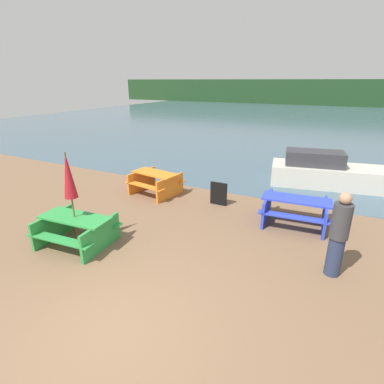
{
  "coord_description": "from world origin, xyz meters",
  "views": [
    {
      "loc": [
        2.81,
        -2.72,
        3.82
      ],
      "look_at": [
        -0.8,
        4.35,
        0.85
      ],
      "focal_mm": 28.0,
      "sensor_mm": 36.0,
      "label": 1
    }
  ],
  "objects_px": {
    "signboard": "(219,194)",
    "picnic_table_blue": "(295,209)",
    "picnic_table_orange": "(155,181)",
    "picnic_table_green": "(76,228)",
    "person": "(338,235)",
    "umbrella_crimson": "(68,176)",
    "boat": "(332,173)"
  },
  "relations": [
    {
      "from": "picnic_table_blue",
      "to": "person",
      "type": "distance_m",
      "value": 2.37
    },
    {
      "from": "picnic_table_green",
      "to": "person",
      "type": "relative_size",
      "value": 1.01
    },
    {
      "from": "umbrella_crimson",
      "to": "boat",
      "type": "bearing_deg",
      "value": 55.35
    },
    {
      "from": "picnic_table_orange",
      "to": "picnic_table_green",
      "type": "bearing_deg",
      "value": -86.42
    },
    {
      "from": "picnic_table_orange",
      "to": "umbrella_crimson",
      "type": "height_order",
      "value": "umbrella_crimson"
    },
    {
      "from": "umbrella_crimson",
      "to": "signboard",
      "type": "distance_m",
      "value": 4.68
    },
    {
      "from": "picnic_table_orange",
      "to": "umbrella_crimson",
      "type": "bearing_deg",
      "value": -86.42
    },
    {
      "from": "picnic_table_green",
      "to": "boat",
      "type": "xyz_separation_m",
      "value": [
        5.28,
        7.63,
        0.06
      ]
    },
    {
      "from": "picnic_table_green",
      "to": "person",
      "type": "xyz_separation_m",
      "value": [
        5.69,
        1.53,
        0.47
      ]
    },
    {
      "from": "picnic_table_orange",
      "to": "boat",
      "type": "distance_m",
      "value": 6.7
    },
    {
      "from": "person",
      "to": "signboard",
      "type": "distance_m",
      "value": 4.32
    },
    {
      "from": "signboard",
      "to": "picnic_table_blue",
      "type": "bearing_deg",
      "value": -8.32
    },
    {
      "from": "picnic_table_orange",
      "to": "signboard",
      "type": "relative_size",
      "value": 2.41
    },
    {
      "from": "picnic_table_blue",
      "to": "umbrella_crimson",
      "type": "bearing_deg",
      "value": -142.03
    },
    {
      "from": "boat",
      "to": "signboard",
      "type": "distance_m",
      "value": 4.86
    },
    {
      "from": "picnic_table_orange",
      "to": "umbrella_crimson",
      "type": "distance_m",
      "value": 4.05
    },
    {
      "from": "umbrella_crimson",
      "to": "person",
      "type": "bearing_deg",
      "value": 15.04
    },
    {
      "from": "boat",
      "to": "picnic_table_orange",
      "type": "bearing_deg",
      "value": -156.19
    },
    {
      "from": "picnic_table_blue",
      "to": "umbrella_crimson",
      "type": "height_order",
      "value": "umbrella_crimson"
    },
    {
      "from": "picnic_table_blue",
      "to": "picnic_table_orange",
      "type": "distance_m",
      "value": 4.82
    },
    {
      "from": "picnic_table_green",
      "to": "picnic_table_blue",
      "type": "relative_size",
      "value": 0.96
    },
    {
      "from": "person",
      "to": "signboard",
      "type": "bearing_deg",
      "value": 145.97
    },
    {
      "from": "picnic_table_orange",
      "to": "person",
      "type": "xyz_separation_m",
      "value": [
        5.93,
        -2.3,
        0.45
      ]
    },
    {
      "from": "boat",
      "to": "person",
      "type": "height_order",
      "value": "person"
    },
    {
      "from": "picnic_table_green",
      "to": "picnic_table_orange",
      "type": "height_order",
      "value": "picnic_table_orange"
    },
    {
      "from": "person",
      "to": "signboard",
      "type": "relative_size",
      "value": 2.44
    },
    {
      "from": "picnic_table_green",
      "to": "signboard",
      "type": "relative_size",
      "value": 2.47
    },
    {
      "from": "picnic_table_green",
      "to": "signboard",
      "type": "height_order",
      "value": "signboard"
    },
    {
      "from": "picnic_table_green",
      "to": "picnic_table_blue",
      "type": "height_order",
      "value": "picnic_table_blue"
    },
    {
      "from": "picnic_table_green",
      "to": "boat",
      "type": "height_order",
      "value": "boat"
    },
    {
      "from": "picnic_table_green",
      "to": "boat",
      "type": "bearing_deg",
      "value": 55.35
    },
    {
      "from": "umbrella_crimson",
      "to": "picnic_table_blue",
      "type": "bearing_deg",
      "value": 37.97
    }
  ]
}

